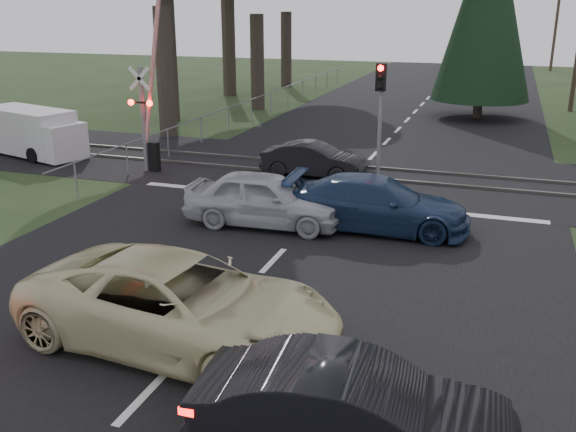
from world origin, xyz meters
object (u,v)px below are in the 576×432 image
at_px(utility_pole_far, 557,18).
at_px(dark_car_far, 314,160).
at_px(traffic_signal_center, 380,103).
at_px(silver_car, 265,199).
at_px(blue_sedan, 377,204).
at_px(cream_coupe, 180,304).
at_px(dark_hatchback, 353,414).
at_px(crossing_signal, 149,116).
at_px(white_van, 34,133).

distance_m(utility_pole_far, dark_car_far, 45.29).
distance_m(traffic_signal_center, dark_car_far, 3.25).
bearing_deg(silver_car, blue_sedan, -80.85).
xyz_separation_m(blue_sedan, dark_car_far, (-3.29, 4.91, -0.12)).
bearing_deg(traffic_signal_center, blue_sedan, -78.79).
height_order(cream_coupe, dark_hatchback, cream_coupe).
xyz_separation_m(silver_car, dark_car_far, (-0.25, 5.55, -0.15)).
distance_m(traffic_signal_center, blue_sedan, 5.13).
xyz_separation_m(crossing_signal, silver_car, (6.15, -4.35, -1.29)).
bearing_deg(white_van, utility_pole_far, 79.89).
bearing_deg(dark_car_far, utility_pole_far, -11.06).
relative_size(dark_hatchback, dark_car_far, 1.18).
xyz_separation_m(crossing_signal, cream_coupe, (7.07, -11.11, -1.23)).
distance_m(blue_sedan, white_van, 15.64).
height_order(silver_car, white_van, white_van).
relative_size(utility_pole_far, silver_car, 2.01).
xyz_separation_m(dark_hatchback, blue_sedan, (-1.56, 9.44, 0.01)).
bearing_deg(crossing_signal, cream_coupe, -57.51).
distance_m(crossing_signal, utility_pole_far, 47.96).
distance_m(crossing_signal, blue_sedan, 9.99).
xyz_separation_m(cream_coupe, dark_car_far, (-1.17, 12.31, -0.21)).
bearing_deg(utility_pole_far, silver_car, -100.99).
bearing_deg(cream_coupe, utility_pole_far, -3.48).
bearing_deg(cream_coupe, silver_car, 13.11).
bearing_deg(crossing_signal, utility_pole_far, 70.77).
height_order(cream_coupe, dark_car_far, cream_coupe).
bearing_deg(traffic_signal_center, silver_car, -112.07).
bearing_deg(dark_car_far, cream_coupe, -172.97).
xyz_separation_m(traffic_signal_center, cream_coupe, (-1.20, -12.00, -1.98)).
distance_m(cream_coupe, silver_car, 6.82).
relative_size(traffic_signal_center, blue_sedan, 0.82).
relative_size(traffic_signal_center, dark_hatchback, 0.94).
relative_size(crossing_signal, dark_car_far, 1.88).
xyz_separation_m(utility_pole_far, dark_car_far, (-9.87, -44.01, -4.11)).
height_order(blue_sedan, dark_car_far, blue_sedan).
relative_size(traffic_signal_center, white_van, 0.80).
distance_m(dark_hatchback, dark_car_far, 15.14).
bearing_deg(dark_car_far, blue_sedan, -144.62).
relative_size(crossing_signal, traffic_signal_center, 1.70).
bearing_deg(blue_sedan, cream_coupe, 161.79).
distance_m(utility_pole_far, cream_coupe, 57.13).
height_order(crossing_signal, utility_pole_far, utility_pole_far).
distance_m(crossing_signal, silver_car, 7.64).
xyz_separation_m(crossing_signal, traffic_signal_center, (8.27, 0.89, 0.75)).
relative_size(traffic_signal_center, cream_coupe, 0.69).
height_order(cream_coupe, blue_sedan, cream_coupe).
xyz_separation_m(cream_coupe, dark_hatchback, (3.67, -2.04, -0.10)).
height_order(crossing_signal, dark_hatchback, crossing_signal).
bearing_deg(dark_hatchback, silver_car, 23.15).
height_order(utility_pole_far, blue_sedan, utility_pole_far).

